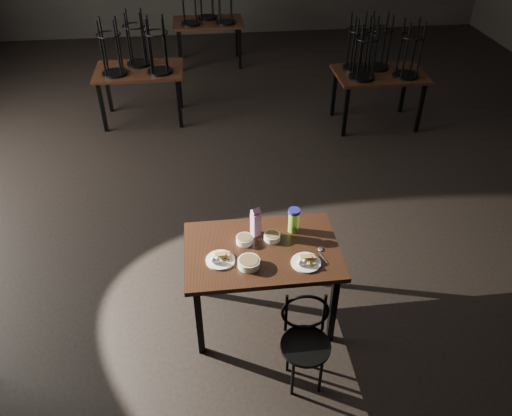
{
  "coord_description": "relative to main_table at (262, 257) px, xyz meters",
  "views": [
    {
      "loc": [
        -0.99,
        -4.6,
        3.31
      ],
      "look_at": [
        -0.6,
        -1.32,
        0.85
      ],
      "focal_mm": 35.0,
      "sensor_mm": 36.0,
      "label": 1
    }
  ],
  "objects": [
    {
      "name": "spoon",
      "position": [
        0.45,
        -0.07,
        0.08
      ],
      "size": [
        0.05,
        0.2,
        0.01
      ],
      "color": "silver",
      "rests_on": "main_table"
    },
    {
      "name": "plate_left",
      "position": [
        -0.33,
        -0.1,
        0.1
      ],
      "size": [
        0.22,
        0.22,
        0.07
      ],
      "color": "white",
      "rests_on": "main_table"
    },
    {
      "name": "bg_table_left",
      "position": [
        -1.21,
        3.88,
        0.11
      ],
      "size": [
        1.2,
        0.8,
        1.48
      ],
      "color": "black",
      "rests_on": "ground"
    },
    {
      "name": "bg_table_right",
      "position": [
        2.01,
        3.38,
        0.13
      ],
      "size": [
        1.2,
        0.8,
        1.48
      ],
      "color": "black",
      "rests_on": "ground"
    },
    {
      "name": "bentwood_chair",
      "position": [
        0.23,
        -0.62,
        -0.22
      ],
      "size": [
        0.37,
        0.36,
        0.76
      ],
      "rotation": [
        0.0,
        0.0,
        -0.1
      ],
      "color": "black",
      "rests_on": "ground"
    },
    {
      "name": "water_bottle",
      "position": [
        0.28,
        0.19,
        0.19
      ],
      "size": [
        0.11,
        0.11,
        0.21
      ],
      "color": "#91D53E",
      "rests_on": "main_table"
    },
    {
      "name": "juice_carton",
      "position": [
        -0.03,
        0.18,
        0.2
      ],
      "size": [
        0.08,
        0.08,
        0.26
      ],
      "color": "#831777",
      "rests_on": "main_table"
    },
    {
      "name": "bowl_big",
      "position": [
        -0.12,
        -0.18,
        0.11
      ],
      "size": [
        0.17,
        0.17,
        0.06
      ],
      "color": "white",
      "rests_on": "main_table"
    },
    {
      "name": "bowl_near",
      "position": [
        -0.13,
        0.1,
        0.11
      ],
      "size": [
        0.13,
        0.13,
        0.05
      ],
      "color": "white",
      "rests_on": "main_table"
    },
    {
      "name": "bowl_far",
      "position": [
        0.09,
        0.11,
        0.11
      ],
      "size": [
        0.13,
        0.13,
        0.05
      ],
      "color": "white",
      "rests_on": "main_table"
    },
    {
      "name": "plate_right",
      "position": [
        0.3,
        -0.2,
        0.1
      ],
      "size": [
        0.22,
        0.22,
        0.07
      ],
      "color": "white",
      "rests_on": "main_table"
    },
    {
      "name": "bg_table_far",
      "position": [
        -0.17,
        6.0,
        0.11
      ],
      "size": [
        1.2,
        0.8,
        1.48
      ],
      "color": "black",
      "rests_on": "ground"
    },
    {
      "name": "main_table",
      "position": [
        0.0,
        0.0,
        0.0
      ],
      "size": [
        1.2,
        0.8,
        0.75
      ],
      "color": "black",
      "rests_on": "ground"
    }
  ]
}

